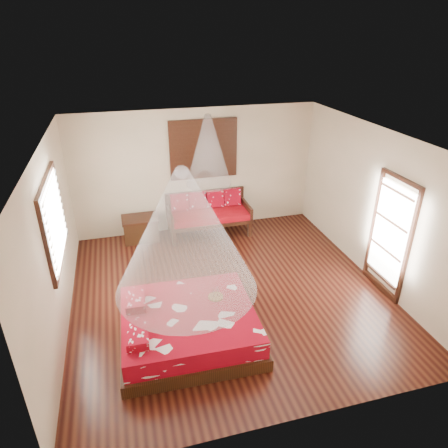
{
  "coord_description": "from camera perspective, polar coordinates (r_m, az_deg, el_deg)",
  "views": [
    {
      "loc": [
        -1.64,
        -5.73,
        4.33
      ],
      "look_at": [
        0.03,
        0.47,
        1.15
      ],
      "focal_mm": 32.0,
      "sensor_mm": 36.0,
      "label": 1
    }
  ],
  "objects": [
    {
      "name": "mosquito_net_daybed",
      "position": [
        8.51,
        -2.26,
        10.45
      ],
      "size": [
        0.98,
        0.98,
        1.5
      ],
      "primitive_type": "cone",
      "color": "white",
      "rests_on": "ceiling"
    },
    {
      "name": "room",
      "position": [
        6.64,
        0.78,
        0.17
      ],
      "size": [
        5.54,
        5.54,
        2.84
      ],
      "color": "black",
      "rests_on": "ground"
    },
    {
      "name": "shutter_panel",
      "position": [
        8.97,
        -2.94,
        10.62
      ],
      "size": [
        1.52,
        0.06,
        1.32
      ],
      "color": "black",
      "rests_on": "wall_back"
    },
    {
      "name": "daybed",
      "position": [
        9.14,
        -2.29,
        1.73
      ],
      "size": [
        1.86,
        0.83,
        0.96
      ],
      "color": "black",
      "rests_on": "floor"
    },
    {
      "name": "window_left",
      "position": [
        6.57,
        -23.08,
        0.52
      ],
      "size": [
        0.1,
        1.74,
        1.34
      ],
      "color": "black",
      "rests_on": "wall_left"
    },
    {
      "name": "bed",
      "position": [
        6.29,
        -5.18,
        -14.25
      ],
      "size": [
        2.12,
        1.93,
        0.64
      ],
      "rotation": [
        0.0,
        0.0,
        -0.03
      ],
      "color": "black",
      "rests_on": "floor"
    },
    {
      "name": "storage_chest",
      "position": [
        9.13,
        -11.81,
        -0.61
      ],
      "size": [
        0.79,
        0.58,
        0.54
      ],
      "rotation": [
        0.0,
        0.0,
        0.01
      ],
      "color": "black",
      "rests_on": "floor"
    },
    {
      "name": "mosquito_net_main",
      "position": [
        5.39,
        -5.67,
        -1.2
      ],
      "size": [
        2.02,
        2.02,
        1.8
      ],
      "primitive_type": "cone",
      "color": "white",
      "rests_on": "ceiling"
    },
    {
      "name": "glazed_door",
      "position": [
        7.48,
        22.57,
        -1.68
      ],
      "size": [
        0.08,
        1.02,
        2.16
      ],
      "color": "black",
      "rests_on": "floor"
    },
    {
      "name": "wine_tray",
      "position": [
        6.36,
        -1.2,
        -10.09
      ],
      "size": [
        0.24,
        0.24,
        0.2
      ],
      "rotation": [
        0.0,
        0.0,
        0.15
      ],
      "color": "brown",
      "rests_on": "bed"
    }
  ]
}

